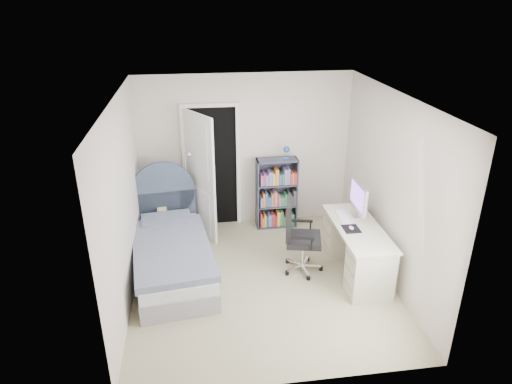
{
  "coord_description": "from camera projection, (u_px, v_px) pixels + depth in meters",
  "views": [
    {
      "loc": [
        -0.8,
        -5.15,
        3.6
      ],
      "look_at": [
        -0.02,
        0.43,
        1.13
      ],
      "focal_mm": 32.0,
      "sensor_mm": 36.0,
      "label": 1
    }
  ],
  "objects": [
    {
      "name": "floor_lamp",
      "position": [
        189.0,
        203.0,
        7.12
      ],
      "size": [
        0.21,
        0.21,
        1.44
      ],
      "color": "silver",
      "rests_on": "ground"
    },
    {
      "name": "bed",
      "position": [
        172.0,
        252.0,
        6.33
      ],
      "size": [
        1.23,
        2.2,
        1.3
      ],
      "color": "gray",
      "rests_on": "ground"
    },
    {
      "name": "nightstand",
      "position": [
        165.0,
        218.0,
        7.12
      ],
      "size": [
        0.38,
        0.38,
        0.57
      ],
      "color": "tan",
      "rests_on": "ground"
    },
    {
      "name": "office_chair",
      "position": [
        298.0,
        233.0,
        6.24
      ],
      "size": [
        0.58,
        0.59,
        1.06
      ],
      "color": "silver",
      "rests_on": "ground"
    },
    {
      "name": "room_shell",
      "position": [
        262.0,
        197.0,
        5.71
      ],
      "size": [
        3.5,
        3.7,
        2.6
      ],
      "color": "gray",
      "rests_on": "ground"
    },
    {
      "name": "desk",
      "position": [
        356.0,
        247.0,
        6.26
      ],
      "size": [
        0.59,
        1.48,
        1.21
      ],
      "color": "beige",
      "rests_on": "ground"
    },
    {
      "name": "bookcase",
      "position": [
        277.0,
        196.0,
        7.48
      ],
      "size": [
        0.66,
        0.28,
        1.4
      ],
      "color": "#3B3E51",
      "rests_on": "ground"
    },
    {
      "name": "door",
      "position": [
        204.0,
        172.0,
        7.12
      ],
      "size": [
        0.92,
        0.73,
        2.06
      ],
      "color": "black",
      "rests_on": "ground"
    }
  ]
}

